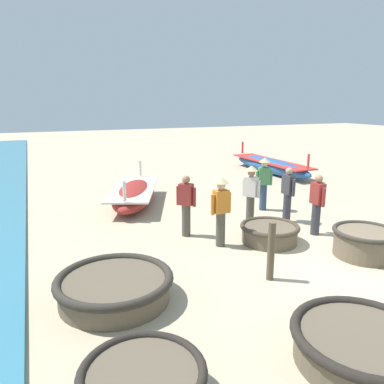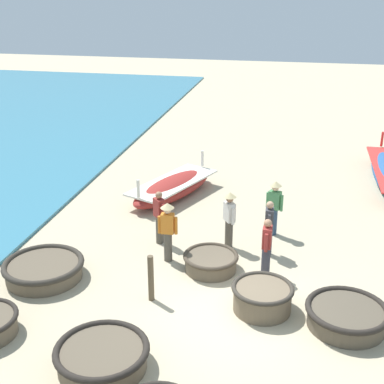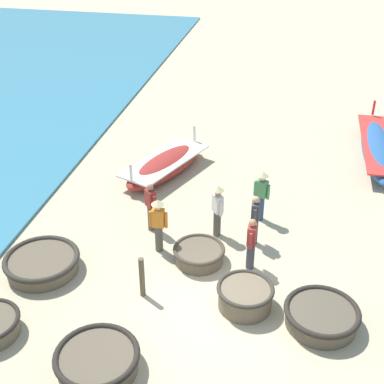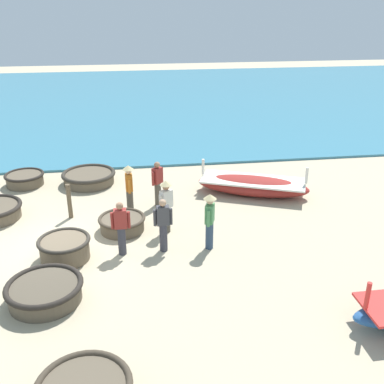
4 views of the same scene
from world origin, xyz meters
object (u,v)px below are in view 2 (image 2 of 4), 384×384
Objects in this scene: fisherman_crouching at (229,216)px; coracle_nearest at (347,315)px; fisherman_standing_right at (274,204)px; fisherman_hauling at (269,227)px; long_boat_white_hull at (173,187)px; fisherman_standing_left at (267,246)px; fisherman_with_hat at (168,228)px; coracle_far_right at (102,356)px; mooring_post_inland at (151,278)px; fisherman_by_coracle at (159,216)px; coracle_upturned at (211,261)px; coracle_weathered at (44,269)px; coracle_front_right at (262,297)px.

coracle_nearest is at bearing -46.06° from fisherman_crouching.
fisherman_hauling is at bearing -92.71° from fisherman_standing_right.
long_boat_white_hull reaches higher than coracle_nearest.
fisherman_with_hat is at bearing 174.14° from fisherman_standing_left.
fisherman_with_hat reaches higher than coracle_far_right.
fisherman_by_coracle is at bearing 101.06° from mooring_post_inland.
long_boat_white_hull is at bearing 94.74° from coracle_far_right.
fisherman_hauling is at bearing 91.37° from fisherman_standing_left.
coracle_upturned is at bearing -36.00° from fisherman_by_coracle.
fisherman_standing_right is at bearing 34.01° from coracle_weathered.
fisherman_standing_right is (-0.01, 3.98, 0.62)m from coracle_front_right.
coracle_upturned is at bearing 55.71° from mooring_post_inland.
mooring_post_inland reaches higher than coracle_weathered.
coracle_upturned is 4.23m from coracle_weathered.
fisherman_standing_left is (3.55, -4.68, 0.49)m from long_boat_white_hull.
fisherman_crouching reaches higher than fisherman_by_coracle.
fisherman_standing_left is 2.62m from fisherman_with_hat.
coracle_weathered is 5.09m from fisherman_crouching.
long_boat_white_hull is 2.51× the size of fisherman_standing_right.
mooring_post_inland is at bearing -7.74° from coracle_weathered.
fisherman_by_coracle is at bearing 144.00° from coracle_upturned.
fisherman_standing_left is (5.45, 1.26, 0.57)m from coracle_weathered.
fisherman_standing_left is at bearing 0.19° from coracle_upturned.
fisherman_crouching reaches higher than mooring_post_inland.
fisherman_with_hat and fisherman_crouching have the same top height.
fisherman_standing_right reaches higher than coracle_upturned.
fisherman_by_coracle is at bearing -82.54° from long_boat_white_hull.
fisherman_hauling and fisherman_by_coracle have the same top height.
fisherman_crouching is (-3.02, 3.13, 0.69)m from coracle_nearest.
fisherman_crouching is at bearing 78.40° from coracle_upturned.
mooring_post_inland is at bearing -131.75° from fisherman_hauling.
mooring_post_inland is (-2.50, -2.81, -0.26)m from fisherman_hauling.
coracle_front_right reaches higher than coracle_far_right.
coracle_nearest is 0.88× the size of coracle_weathered.
coracle_nearest is 3.55m from fisherman_hauling.
coracle_nearest is 1.08× the size of fisherman_crouching.
fisherman_with_hat is at bearing -63.07° from fisherman_by_coracle.
fisherman_hauling is 0.94× the size of fisherman_standing_right.
coracle_far_right is 1.19× the size of fisherman_standing_left.
fisherman_by_coracle is (-3.09, 1.22, 0.00)m from fisherman_standing_left.
fisherman_with_hat is at bearing -78.01° from long_boat_white_hull.
long_boat_white_hull is at bearing 125.86° from fisherman_crouching.
fisherman_with_hat is (-2.58, -0.88, 0.12)m from fisherman_hauling.
coracle_upturned is 1.89m from fisherman_hauling.
coracle_upturned is at bearing 17.25° from coracle_weathered.
mooring_post_inland is (0.08, -1.92, -0.38)m from fisherman_with_hat.
mooring_post_inland reaches higher than coracle_upturned.
coracle_weathered is 5.96m from fisherman_hauling.
fisherman_standing_right is at bearing 113.65° from coracle_nearest.
fisherman_standing_right is 1.60m from fisherman_crouching.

